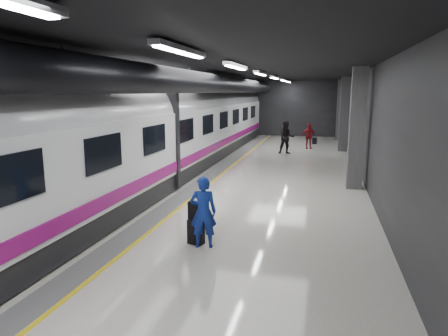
# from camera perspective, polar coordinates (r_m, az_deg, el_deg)

# --- Properties ---
(ground) EXTENTS (40.00, 40.00, 0.00)m
(ground) POSITION_cam_1_polar(r_m,az_deg,el_deg) (14.40, 0.15, -3.65)
(ground) COLOR silver
(ground) RESTS_ON ground
(platform_hall) EXTENTS (10.02, 40.02, 4.51)m
(platform_hall) POSITION_cam_1_polar(r_m,az_deg,el_deg) (14.94, -0.04, 10.58)
(platform_hall) COLOR black
(platform_hall) RESTS_ON ground
(train) EXTENTS (3.05, 38.00, 4.05)m
(train) POSITION_cam_1_polar(r_m,az_deg,el_deg) (15.13, -11.92, 4.79)
(train) COLOR black
(train) RESTS_ON ground
(traveler_main) EXTENTS (0.70, 0.54, 1.70)m
(traveler_main) POSITION_cam_1_polar(r_m,az_deg,el_deg) (9.34, -2.98, -6.30)
(traveler_main) COLOR #172FB2
(traveler_main) RESTS_ON ground
(suitcase_main) EXTENTS (0.42, 0.32, 0.60)m
(suitcase_main) POSITION_cam_1_polar(r_m,az_deg,el_deg) (9.71, -4.02, -9.07)
(suitcase_main) COLOR black
(suitcase_main) RESTS_ON ground
(shoulder_bag) EXTENTS (0.35, 0.23, 0.44)m
(shoulder_bag) POSITION_cam_1_polar(r_m,az_deg,el_deg) (9.58, -4.10, -6.08)
(shoulder_bag) COLOR black
(shoulder_bag) RESTS_ON suitcase_main
(traveler_far_a) EXTENTS (1.10, 0.95, 1.94)m
(traveler_far_a) POSITION_cam_1_polar(r_m,az_deg,el_deg) (23.77, 8.92, 4.34)
(traveler_far_a) COLOR black
(traveler_far_a) RESTS_ON ground
(traveler_far_b) EXTENTS (1.02, 0.61, 1.62)m
(traveler_far_b) POSITION_cam_1_polar(r_m,az_deg,el_deg) (26.26, 12.00, 4.49)
(traveler_far_b) COLOR maroon
(traveler_far_b) RESTS_ON ground
(suitcase_far) EXTENTS (0.32, 0.22, 0.44)m
(suitcase_far) POSITION_cam_1_polar(r_m,az_deg,el_deg) (28.73, 12.82, 3.79)
(suitcase_far) COLOR black
(suitcase_far) RESTS_ON ground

